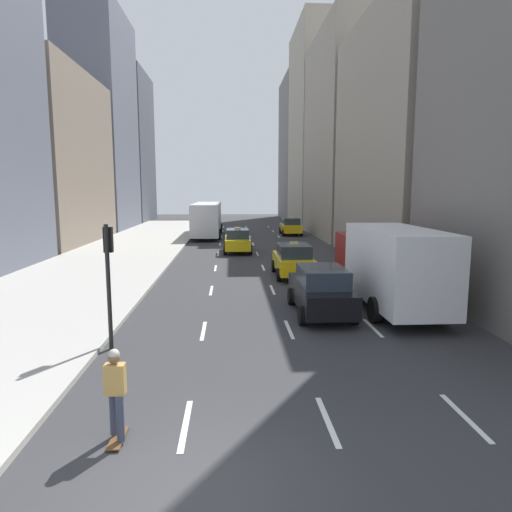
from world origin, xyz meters
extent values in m
plane|color=#333335|center=(0.00, 0.00, 0.00)|extent=(160.00, 160.00, 0.00)
cube|color=#ADAAA3|center=(-7.00, 27.00, 0.07)|extent=(8.00, 66.00, 0.15)
cube|color=white|center=(-0.20, 2.00, 0.01)|extent=(0.12, 2.00, 0.01)
cube|color=white|center=(-0.20, 8.00, 0.01)|extent=(0.12, 2.00, 0.01)
cube|color=white|center=(-0.20, 14.00, 0.01)|extent=(0.12, 2.00, 0.01)
cube|color=white|center=(-0.20, 20.00, 0.01)|extent=(0.12, 2.00, 0.01)
cube|color=white|center=(-0.20, 26.00, 0.01)|extent=(0.12, 2.00, 0.01)
cube|color=white|center=(-0.20, 32.00, 0.01)|extent=(0.12, 2.00, 0.01)
cube|color=white|center=(-0.20, 38.00, 0.01)|extent=(0.12, 2.00, 0.01)
cube|color=white|center=(-0.20, 44.00, 0.01)|extent=(0.12, 2.00, 0.01)
cube|color=white|center=(-0.20, 50.00, 0.01)|extent=(0.12, 2.00, 0.01)
cube|color=white|center=(2.60, 2.00, 0.01)|extent=(0.12, 2.00, 0.01)
cube|color=white|center=(2.60, 8.00, 0.01)|extent=(0.12, 2.00, 0.01)
cube|color=white|center=(2.60, 14.00, 0.01)|extent=(0.12, 2.00, 0.01)
cube|color=white|center=(2.60, 20.00, 0.01)|extent=(0.12, 2.00, 0.01)
cube|color=white|center=(2.60, 26.00, 0.01)|extent=(0.12, 2.00, 0.01)
cube|color=white|center=(2.60, 32.00, 0.01)|extent=(0.12, 2.00, 0.01)
cube|color=white|center=(2.60, 38.00, 0.01)|extent=(0.12, 2.00, 0.01)
cube|color=white|center=(2.60, 44.00, 0.01)|extent=(0.12, 2.00, 0.01)
cube|color=white|center=(2.60, 50.00, 0.01)|extent=(0.12, 2.00, 0.01)
cube|color=white|center=(5.40, 2.00, 0.01)|extent=(0.12, 2.00, 0.01)
cube|color=white|center=(5.40, 8.00, 0.01)|extent=(0.12, 2.00, 0.01)
cube|color=white|center=(5.40, 14.00, 0.01)|extent=(0.12, 2.00, 0.01)
cube|color=white|center=(5.40, 20.00, 0.01)|extent=(0.12, 2.00, 0.01)
cube|color=white|center=(5.40, 26.00, 0.01)|extent=(0.12, 2.00, 0.01)
cube|color=white|center=(5.40, 32.00, 0.01)|extent=(0.12, 2.00, 0.01)
cube|color=white|center=(5.40, 38.00, 0.01)|extent=(0.12, 2.00, 0.01)
cube|color=white|center=(5.40, 44.00, 0.01)|extent=(0.12, 2.00, 0.01)
cube|color=white|center=(5.40, 50.00, 0.01)|extent=(0.12, 2.00, 0.01)
cube|color=gray|center=(-14.00, 33.20, 7.09)|extent=(6.00, 15.37, 14.17)
cube|color=slate|center=(-14.00, 48.03, 12.10)|extent=(6.00, 12.70, 24.19)
cube|color=#4C515B|center=(-14.00, 61.16, 10.41)|extent=(6.00, 12.11, 20.82)
cube|color=gray|center=(12.00, 22.57, 7.68)|extent=(6.00, 14.67, 15.36)
cube|color=gray|center=(12.00, 38.20, 9.61)|extent=(6.00, 14.98, 19.21)
cube|color=#A89E89|center=(12.00, 53.12, 12.35)|extent=(6.00, 13.81, 24.70)
cube|color=slate|center=(12.00, 66.82, 10.80)|extent=(6.00, 13.05, 21.59)
cube|color=yellow|center=(1.20, 26.85, 0.71)|extent=(1.80, 4.40, 0.76)
cube|color=#28333D|center=(1.20, 26.59, 1.41)|extent=(1.58, 2.29, 0.64)
cube|color=#F2E599|center=(1.20, 26.59, 1.80)|extent=(0.44, 0.20, 0.14)
cylinder|color=black|center=(0.30, 28.21, 0.33)|extent=(0.22, 0.66, 0.66)
cylinder|color=black|center=(2.10, 28.21, 0.33)|extent=(0.22, 0.66, 0.66)
cylinder|color=black|center=(0.30, 25.49, 0.33)|extent=(0.22, 0.66, 0.66)
cylinder|color=black|center=(2.10, 25.49, 0.33)|extent=(0.22, 0.66, 0.66)
cube|color=yellow|center=(4.00, 17.30, 0.71)|extent=(1.80, 4.40, 0.76)
cube|color=#28333D|center=(4.00, 17.04, 1.41)|extent=(1.58, 2.29, 0.64)
cube|color=#F2E599|center=(4.00, 17.04, 1.80)|extent=(0.44, 0.20, 0.14)
cylinder|color=black|center=(3.10, 18.66, 0.33)|extent=(0.22, 0.66, 0.66)
cylinder|color=black|center=(4.90, 18.66, 0.33)|extent=(0.22, 0.66, 0.66)
cylinder|color=black|center=(3.10, 15.94, 0.33)|extent=(0.22, 0.66, 0.66)
cylinder|color=black|center=(4.90, 15.94, 0.33)|extent=(0.22, 0.66, 0.66)
cube|color=yellow|center=(6.80, 39.68, 0.71)|extent=(1.80, 4.40, 0.76)
cube|color=#28333D|center=(6.80, 39.42, 1.41)|extent=(1.58, 2.29, 0.64)
cube|color=#F2E599|center=(6.80, 39.42, 1.80)|extent=(0.44, 0.20, 0.14)
cylinder|color=black|center=(5.90, 41.05, 0.33)|extent=(0.22, 0.66, 0.66)
cylinder|color=black|center=(7.70, 41.05, 0.33)|extent=(0.22, 0.66, 0.66)
cylinder|color=black|center=(5.90, 38.32, 0.33)|extent=(0.22, 0.66, 0.66)
cylinder|color=black|center=(7.70, 38.32, 0.33)|extent=(0.22, 0.66, 0.66)
cube|color=black|center=(4.00, 9.88, 0.73)|extent=(1.80, 4.58, 0.81)
cube|color=#28333D|center=(4.00, 9.60, 1.46)|extent=(1.58, 2.38, 0.64)
cylinder|color=black|center=(3.10, 11.29, 0.33)|extent=(0.22, 0.66, 0.66)
cylinder|color=black|center=(4.90, 11.29, 0.33)|extent=(0.22, 0.66, 0.66)
cylinder|color=black|center=(3.10, 8.46, 0.33)|extent=(0.22, 0.66, 0.66)
cylinder|color=black|center=(4.90, 8.46, 0.33)|extent=(0.22, 0.66, 0.66)
cube|color=silver|center=(-1.60, 38.83, 1.80)|extent=(2.50, 11.60, 2.90)
cube|color=#28333D|center=(-1.60, 44.58, 2.15)|extent=(2.30, 0.12, 1.40)
cube|color=#28333D|center=(-2.81, 38.83, 2.15)|extent=(0.08, 9.86, 1.10)
cube|color=yellow|center=(-1.60, 44.58, 3.05)|extent=(1.50, 0.10, 0.36)
cylinder|color=black|center=(-2.85, 42.42, 0.50)|extent=(0.30, 1.00, 1.00)
cylinder|color=black|center=(-0.35, 42.42, 0.50)|extent=(0.30, 1.00, 1.00)
cylinder|color=black|center=(-2.85, 35.64, 0.50)|extent=(0.30, 1.00, 1.00)
cylinder|color=black|center=(-0.35, 35.64, 0.50)|extent=(0.30, 1.00, 1.00)
cube|color=maroon|center=(6.80, 14.04, 1.50)|extent=(2.10, 2.40, 2.10)
cube|color=#28333D|center=(6.80, 15.19, 1.80)|extent=(1.90, 0.10, 0.90)
cube|color=white|center=(6.80, 9.84, 1.80)|extent=(2.30, 6.00, 2.70)
cylinder|color=black|center=(5.75, 14.04, 0.45)|extent=(0.28, 0.90, 0.90)
cylinder|color=black|center=(7.85, 14.04, 0.45)|extent=(0.28, 0.90, 0.90)
cylinder|color=black|center=(5.65, 8.64, 0.45)|extent=(0.28, 0.90, 0.90)
cylinder|color=black|center=(7.95, 8.64, 0.45)|extent=(0.28, 0.90, 0.90)
cube|color=brown|center=(-1.38, 1.50, 0.05)|extent=(0.24, 0.80, 0.03)
cylinder|color=black|center=(-1.38, 1.78, 0.03)|extent=(0.18, 0.05, 0.05)
cylinder|color=black|center=(-1.38, 1.22, 0.03)|extent=(0.18, 0.05, 0.05)
cylinder|color=#383D51|center=(-1.47, 1.62, 0.48)|extent=(0.14, 0.14, 0.84)
cylinder|color=#383D51|center=(-1.29, 1.38, 0.48)|extent=(0.14, 0.14, 0.84)
cube|color=#B78C47|center=(-1.38, 1.50, 1.19)|extent=(0.36, 0.22, 0.56)
sphere|color=brown|center=(-1.38, 1.50, 1.58)|extent=(0.22, 0.22, 0.22)
sphere|color=#B2AD9E|center=(-1.38, 1.50, 1.65)|extent=(0.20, 0.20, 0.20)
cylinder|color=black|center=(-2.75, 6.44, 1.80)|extent=(0.12, 0.12, 3.60)
cube|color=black|center=(-2.75, 6.62, 3.15)|extent=(0.24, 0.20, 0.72)
sphere|color=red|center=(-2.75, 6.73, 3.38)|extent=(0.14, 0.14, 0.14)
sphere|color=#4C3F14|center=(-2.75, 6.73, 3.15)|extent=(0.14, 0.14, 0.14)
sphere|color=#198C2D|center=(-2.75, 6.73, 2.92)|extent=(0.14, 0.14, 0.14)
camera|label=1|loc=(0.71, -6.39, 4.54)|focal=32.00mm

